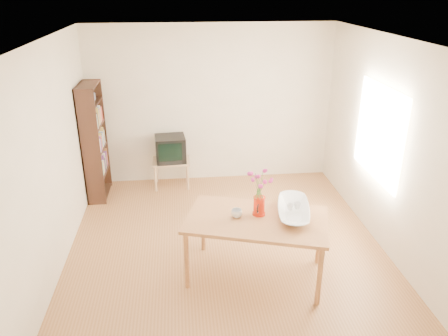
{
  "coord_description": "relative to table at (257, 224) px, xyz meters",
  "views": [
    {
      "loc": [
        -0.54,
        -4.74,
        3.17
      ],
      "look_at": [
        0.0,
        0.3,
        1.0
      ],
      "focal_mm": 35.0,
      "sensor_mm": 36.0,
      "label": 1
    }
  ],
  "objects": [
    {
      "name": "room",
      "position": [
        -0.25,
        0.58,
        0.62
      ],
      "size": [
        4.5,
        4.5,
        4.5
      ],
      "color": "brown",
      "rests_on": "ground"
    },
    {
      "name": "teacup_b",
      "position": [
        0.48,
        0.09,
        0.27
      ],
      "size": [
        0.09,
        0.09,
        0.06
      ],
      "primitive_type": "imported",
      "rotation": [
        0.0,
        0.0,
        2.09
      ],
      "color": "white",
      "rests_on": "bowl"
    },
    {
      "name": "bowl",
      "position": [
        0.43,
        0.07,
        0.32
      ],
      "size": [
        0.63,
        0.63,
        0.5
      ],
      "primitive_type": "imported",
      "rotation": [
        0.0,
        0.0,
        -0.2
      ],
      "color": "white",
      "rests_on": "table"
    },
    {
      "name": "mug",
      "position": [
        -0.22,
        0.05,
        0.12
      ],
      "size": [
        0.16,
        0.16,
        0.1
      ],
      "primitive_type": "imported",
      "rotation": [
        0.0,
        0.0,
        3.54
      ],
      "color": "white",
      "rests_on": "table"
    },
    {
      "name": "tv_stand",
      "position": [
        -0.97,
        2.54,
        -0.29
      ],
      "size": [
        0.6,
        0.45,
        0.46
      ],
      "color": "tan",
      "rests_on": "ground"
    },
    {
      "name": "pitcher",
      "position": [
        0.04,
        0.09,
        0.17
      ],
      "size": [
        0.15,
        0.22,
        0.22
      ],
      "rotation": [
        0.0,
        0.0,
        -0.34
      ],
      "color": "red",
      "rests_on": "table"
    },
    {
      "name": "teacup_a",
      "position": [
        0.39,
        0.07,
        0.27
      ],
      "size": [
        0.09,
        0.09,
        0.06
      ],
      "primitive_type": "imported",
      "rotation": [
        0.0,
        0.0,
        0.64
      ],
      "color": "white",
      "rests_on": "bowl"
    },
    {
      "name": "table",
      "position": [
        0.0,
        0.0,
        0.0
      ],
      "size": [
        1.74,
        1.31,
        0.75
      ],
      "rotation": [
        0.0,
        0.0,
        -0.3
      ],
      "color": "#9D6135",
      "rests_on": "ground"
    },
    {
      "name": "flowers",
      "position": [
        0.04,
        0.08,
        0.46
      ],
      "size": [
        0.25,
        0.25,
        0.36
      ],
      "primitive_type": null,
      "color": "#F539A9",
      "rests_on": "pitcher"
    },
    {
      "name": "bookshelf",
      "position": [
        -2.12,
        2.32,
        0.16
      ],
      "size": [
        0.28,
        0.7,
        1.8
      ],
      "color": "black",
      "rests_on": "ground"
    },
    {
      "name": "television",
      "position": [
        -0.97,
        2.56,
        -0.01
      ],
      "size": [
        0.51,
        0.48,
        0.41
      ],
      "rotation": [
        0.0,
        0.0,
        0.08
      ],
      "color": "black",
      "rests_on": "tv_stand"
    }
  ]
}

